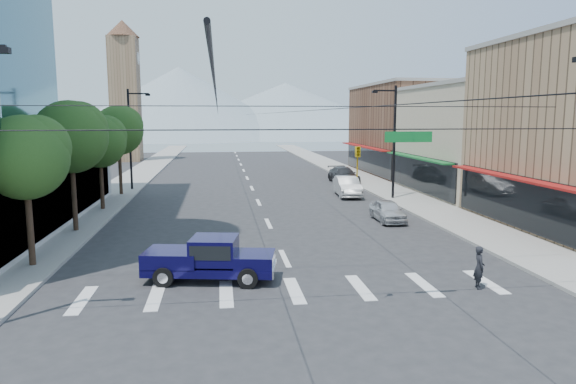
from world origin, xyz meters
The scene contains 20 objects.
ground centered at (0.00, 0.00, 0.00)m, with size 160.00×160.00×0.00m, color #28282B.
sidewalk_left centered at (-12.00, 40.00, 0.07)m, with size 4.00×120.00×0.15m, color gray.
sidewalk_right centered at (12.00, 40.00, 0.07)m, with size 4.00×120.00×0.15m, color gray.
shop_mid centered at (20.00, 24.00, 4.50)m, with size 12.00×14.00×9.00m, color tan.
shop_far centered at (20.00, 40.00, 5.00)m, with size 12.00×18.00×10.00m, color brown.
clock_tower centered at (-16.50, 62.00, 10.64)m, with size 4.80×4.80×20.40m.
mountain_left centered at (-15.00, 150.00, 11.00)m, with size 80.00×80.00×22.00m, color gray.
mountain_right centered at (20.00, 160.00, 9.00)m, with size 90.00×90.00×18.00m, color gray.
tree_near centered at (-11.07, 6.10, 4.99)m, with size 3.65×3.64×6.71m.
tree_midnear centered at (-11.07, 13.10, 5.59)m, with size 4.09×4.09×7.52m.
tree_midfar centered at (-11.07, 20.10, 4.99)m, with size 3.65×3.64×6.71m.
tree_far centered at (-11.07, 27.10, 5.59)m, with size 4.09×4.09×7.52m.
signal_rig centered at (0.19, -1.00, 4.64)m, with size 21.80×0.20×9.00m.
lamp_pole_nw centered at (-10.67, 30.00, 4.94)m, with size 2.00×0.25×9.00m.
lamp_pole_ne centered at (10.67, 22.00, 4.94)m, with size 2.00×0.25×9.00m.
pickup_truck centered at (-3.44, 3.19, 0.94)m, with size 5.55×2.79×1.80m.
pedestrian centered at (6.92, 0.82, 0.84)m, with size 0.61×0.40×1.68m, color black.
parked_car_near centered at (7.60, 13.76, 0.68)m, with size 1.60×3.98×1.36m, color silver.
parked_car_mid centered at (7.60, 24.17, 0.83)m, with size 1.75×5.02×1.65m, color #BBBBBB.
parked_car_far centered at (9.40, 32.79, 0.78)m, with size 2.17×5.34×1.55m, color #323235.
Camera 1 is at (-2.96, -17.19, 6.61)m, focal length 32.00 mm.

